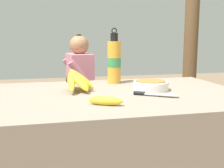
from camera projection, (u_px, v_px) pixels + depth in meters
The scene contains 10 objects.
market_counter at pixel (118, 162), 1.53m from camera, with size 1.34×0.91×0.77m.
banana_bunch_ripe at pixel (76, 80), 1.51m from camera, with size 0.16×0.27×0.13m.
serving_bowl at pixel (151, 85), 1.54m from camera, with size 0.19×0.19×0.05m.
water_bottle at pixel (114, 61), 1.76m from camera, with size 0.09×0.09×0.35m.
loose_banana_front at pixel (105, 101), 1.20m from camera, with size 0.16×0.11×0.04m.
knife at pixel (149, 94), 1.40m from camera, with size 0.20×0.14×0.02m.
wooden_bench at pixel (76, 113), 2.66m from camera, with size 1.49×0.32×0.42m.
seated_vendor at pixel (75, 85), 2.58m from camera, with size 0.42×0.40×1.09m.
banana_bunch_green at pixel (34, 102), 2.55m from camera, with size 0.16×0.26×0.12m.
support_post_far at pixel (192, 9), 2.99m from camera, with size 0.15×0.15×2.71m.
Camera 1 is at (-0.36, -1.40, 1.06)m, focal length 45.00 mm.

